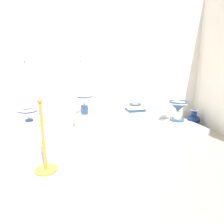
{
  "coord_description": "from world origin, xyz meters",
  "views": [
    {
      "loc": [
        1.31,
        -0.92,
        1.33
      ],
      "look_at": [
        2.18,
        2.42,
        0.47
      ],
      "focal_mm": 30.52,
      "sensor_mm": 36.0,
      "label": 1
    }
  ],
  "objects_px": {
    "plinth_block_central_ornate": "(135,126)",
    "plinth_block_leftmost": "(177,122)",
    "plinth_block_slender_white": "(30,132)",
    "antique_toilet_leftmost": "(178,107)",
    "antique_toilet_central_ornate": "(135,114)",
    "info_placard_first": "(27,64)",
    "info_placard_fourth": "(169,62)",
    "antique_toilet_slender_white": "(29,114)",
    "decorative_vase_corner": "(194,119)",
    "antique_toilet_squat_floral": "(84,102)",
    "info_placard_third": "(127,62)",
    "plinth_block_squat_floral": "(85,124)",
    "stanchion_post_near_left": "(44,152)",
    "info_placard_second": "(82,64)"
  },
  "relations": [
    {
      "from": "antique_toilet_slender_white",
      "to": "plinth_block_central_ornate",
      "type": "height_order",
      "value": "antique_toilet_slender_white"
    },
    {
      "from": "info_placard_second",
      "to": "info_placard_first",
      "type": "bearing_deg",
      "value": -180.0
    },
    {
      "from": "plinth_block_squat_floral",
      "to": "plinth_block_slender_white",
      "type": "bearing_deg",
      "value": -171.76
    },
    {
      "from": "info_placard_third",
      "to": "antique_toilet_slender_white",
      "type": "bearing_deg",
      "value": -164.57
    },
    {
      "from": "stanchion_post_near_left",
      "to": "antique_toilet_leftmost",
      "type": "bearing_deg",
      "value": 21.48
    },
    {
      "from": "plinth_block_slender_white",
      "to": "antique_toilet_central_ornate",
      "type": "bearing_deg",
      "value": 1.86
    },
    {
      "from": "antique_toilet_squat_floral",
      "to": "antique_toilet_central_ornate",
      "type": "bearing_deg",
      "value": -4.39
    },
    {
      "from": "plinth_block_leftmost",
      "to": "info_placard_second",
      "type": "xyz_separation_m",
      "value": [
        -1.88,
        0.44,
        1.2
      ]
    },
    {
      "from": "plinth_block_squat_floral",
      "to": "stanchion_post_near_left",
      "type": "xyz_separation_m",
      "value": [
        -0.64,
        -1.07,
        0.0
      ]
    },
    {
      "from": "antique_toilet_squat_floral",
      "to": "info_placard_fourth",
      "type": "distance_m",
      "value": 2.07
    },
    {
      "from": "plinth_block_slender_white",
      "to": "antique_toilet_squat_floral",
      "type": "xyz_separation_m",
      "value": [
        0.94,
        0.14,
        0.43
      ]
    },
    {
      "from": "antique_toilet_leftmost",
      "to": "info_placard_fourth",
      "type": "height_order",
      "value": "info_placard_fourth"
    },
    {
      "from": "antique_toilet_slender_white",
      "to": "antique_toilet_central_ornate",
      "type": "height_order",
      "value": "antique_toilet_slender_white"
    },
    {
      "from": "plinth_block_leftmost",
      "to": "antique_toilet_squat_floral",
      "type": "bearing_deg",
      "value": 178.09
    },
    {
      "from": "info_placard_fourth",
      "to": "plinth_block_squat_floral",
      "type": "bearing_deg",
      "value": -168.71
    },
    {
      "from": "antique_toilet_central_ornate",
      "to": "plinth_block_leftmost",
      "type": "height_order",
      "value": "antique_toilet_central_ornate"
    },
    {
      "from": "info_placard_fourth",
      "to": "stanchion_post_near_left",
      "type": "xyz_separation_m",
      "value": [
        -2.54,
        -1.45,
        -1.14
      ]
    },
    {
      "from": "info_placard_first",
      "to": "stanchion_post_near_left",
      "type": "bearing_deg",
      "value": -77.46
    },
    {
      "from": "antique_toilet_central_ornate",
      "to": "plinth_block_squat_floral",
      "type": "bearing_deg",
      "value": 175.61
    },
    {
      "from": "antique_toilet_slender_white",
      "to": "decorative_vase_corner",
      "type": "xyz_separation_m",
      "value": [
        3.38,
        0.22,
        -0.38
      ]
    },
    {
      "from": "plinth_block_squat_floral",
      "to": "info_placard_first",
      "type": "height_order",
      "value": "info_placard_first"
    },
    {
      "from": "plinth_block_slender_white",
      "to": "plinth_block_leftmost",
      "type": "relative_size",
      "value": 0.83
    },
    {
      "from": "antique_toilet_squat_floral",
      "to": "plinth_block_leftmost",
      "type": "relative_size",
      "value": 1.1
    },
    {
      "from": "antique_toilet_slender_white",
      "to": "info_placard_fourth",
      "type": "height_order",
      "value": "info_placard_fourth"
    },
    {
      "from": "info_placard_third",
      "to": "stanchion_post_near_left",
      "type": "distance_m",
      "value": 2.41
    },
    {
      "from": "info_placard_first",
      "to": "info_placard_fourth",
      "type": "distance_m",
      "value": 2.87
    },
    {
      "from": "antique_toilet_central_ornate",
      "to": "info_placard_third",
      "type": "xyz_separation_m",
      "value": [
        -0.03,
        0.45,
        0.97
      ]
    },
    {
      "from": "info_placard_fourth",
      "to": "info_placard_third",
      "type": "bearing_deg",
      "value": 180.0
    },
    {
      "from": "info_placard_second",
      "to": "antique_toilet_squat_floral",
      "type": "bearing_deg",
      "value": -94.06
    },
    {
      "from": "antique_toilet_central_ornate",
      "to": "stanchion_post_near_left",
      "type": "xyz_separation_m",
      "value": [
        -1.6,
        -0.99,
        -0.15
      ]
    },
    {
      "from": "plinth_block_slender_white",
      "to": "info_placard_second",
      "type": "distance_m",
      "value": 1.56
    },
    {
      "from": "plinth_block_slender_white",
      "to": "antique_toilet_leftmost",
      "type": "relative_size",
      "value": 0.78
    },
    {
      "from": "plinth_block_squat_floral",
      "to": "antique_toilet_squat_floral",
      "type": "relative_size",
      "value": 0.9
    },
    {
      "from": "info_placard_fourth",
      "to": "antique_toilet_squat_floral",
      "type": "bearing_deg",
      "value": -168.71
    },
    {
      "from": "plinth_block_squat_floral",
      "to": "info_placard_second",
      "type": "bearing_deg",
      "value": 85.94
    },
    {
      "from": "antique_toilet_central_ornate",
      "to": "plinth_block_leftmost",
      "type": "bearing_deg",
      "value": 0.62
    },
    {
      "from": "plinth_block_squat_floral",
      "to": "antique_toilet_squat_floral",
      "type": "bearing_deg",
      "value": 0.0
    },
    {
      "from": "antique_toilet_slender_white",
      "to": "info_placard_third",
      "type": "relative_size",
      "value": 2.05
    },
    {
      "from": "antique_toilet_slender_white",
      "to": "info_placard_first",
      "type": "relative_size",
      "value": 2.93
    },
    {
      "from": "plinth_block_leftmost",
      "to": "info_placard_fourth",
      "type": "distance_m",
      "value": 1.31
    },
    {
      "from": "antique_toilet_slender_white",
      "to": "antique_toilet_leftmost",
      "type": "height_order",
      "value": "antique_toilet_slender_white"
    },
    {
      "from": "plinth_block_central_ornate",
      "to": "plinth_block_leftmost",
      "type": "xyz_separation_m",
      "value": [
        0.95,
        0.01,
        -0.0
      ]
    },
    {
      "from": "info_placard_third",
      "to": "info_placard_fourth",
      "type": "distance_m",
      "value": 0.97
    },
    {
      "from": "antique_toilet_squat_floral",
      "to": "info_placard_third",
      "type": "height_order",
      "value": "info_placard_third"
    },
    {
      "from": "antique_toilet_leftmost",
      "to": "info_placard_third",
      "type": "xyz_separation_m",
      "value": [
        -0.98,
        0.44,
        0.9
      ]
    },
    {
      "from": "antique_toilet_central_ornate",
      "to": "stanchion_post_near_left",
      "type": "distance_m",
      "value": 1.89
    },
    {
      "from": "antique_toilet_squat_floral",
      "to": "info_placard_second",
      "type": "xyz_separation_m",
      "value": [
        0.03,
        0.38,
        0.68
      ]
    },
    {
      "from": "antique_toilet_squat_floral",
      "to": "stanchion_post_near_left",
      "type": "height_order",
      "value": "stanchion_post_near_left"
    },
    {
      "from": "plinth_block_central_ornate",
      "to": "decorative_vase_corner",
      "type": "bearing_deg",
      "value": 6.15
    },
    {
      "from": "plinth_block_leftmost",
      "to": "info_placard_first",
      "type": "xyz_separation_m",
      "value": [
        -2.87,
        0.44,
        1.19
      ]
    }
  ]
}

